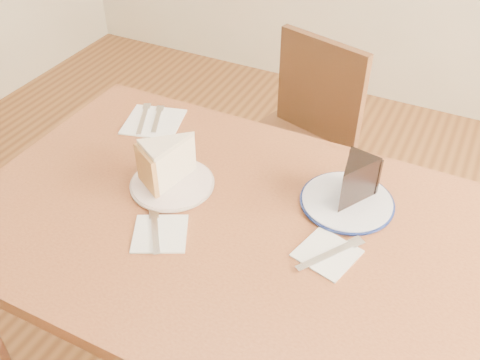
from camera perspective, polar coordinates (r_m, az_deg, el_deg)
name	(u,v)px	position (r m, az deg, el deg)	size (l,w,h in m)	color
table	(224,248)	(1.30, -1.73, -7.25)	(1.20, 0.80, 0.75)	#4F2715
chair_far	(294,147)	(1.95, 5.81, 3.54)	(0.51, 0.51, 0.83)	#331C0F
plate_cream	(172,184)	(1.33, -7.23, -0.41)	(0.20, 0.20, 0.01)	silver
plate_navy	(347,202)	(1.29, 11.34, -2.29)	(0.21, 0.21, 0.01)	white
carrot_cake	(172,161)	(1.31, -7.22, 2.01)	(0.09, 0.13, 0.10)	white
chocolate_cake	(352,184)	(1.26, 11.83, -0.46)	(0.08, 0.11, 0.10)	black
napkin_cream	(160,234)	(1.21, -8.52, -5.67)	(0.12, 0.12, 0.00)	white
napkin_navy	(327,253)	(1.17, 9.26, -7.73)	(0.12, 0.12, 0.00)	white
napkin_spare	(154,122)	(1.57, -9.20, 6.16)	(0.16, 0.16, 0.00)	white
fork_cream	(155,232)	(1.21, -9.03, -5.49)	(0.01, 0.14, 0.00)	white
knife_navy	(330,254)	(1.16, 9.54, -7.81)	(0.02, 0.17, 0.00)	silver
fork_spare	(157,119)	(1.57, -8.83, 6.43)	(0.01, 0.14, 0.00)	silver
knife_spare	(143,119)	(1.58, -10.29, 6.46)	(0.01, 0.16, 0.00)	silver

